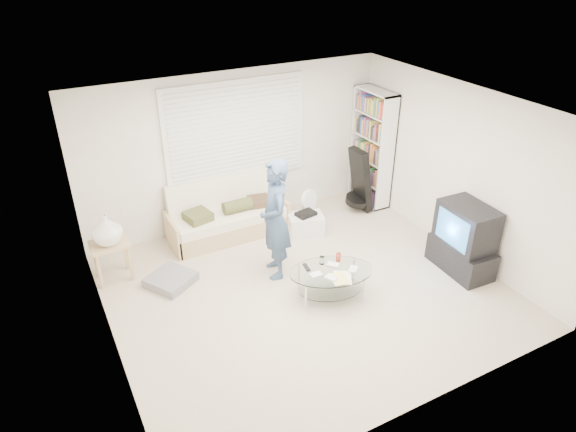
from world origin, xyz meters
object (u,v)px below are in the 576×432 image
bookshelf (372,148)px  coffee_table (331,276)px  tv_unit (464,240)px  futon_sofa (227,218)px

bookshelf → coffee_table: size_ratio=1.59×
bookshelf → coffee_table: bearing=-135.5°
bookshelf → tv_unit: bookshelf is taller
coffee_table → tv_unit: bearing=-9.5°
bookshelf → tv_unit: (-0.13, -2.40, -0.51)m
futon_sofa → tv_unit: (2.57, -2.48, 0.20)m
bookshelf → tv_unit: bearing=-93.0°
bookshelf → tv_unit: size_ratio=1.98×
coffee_table → futon_sofa: bearing=105.3°
bookshelf → futon_sofa: bearing=178.3°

